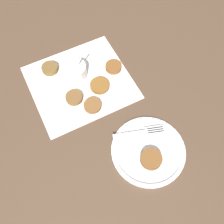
{
  "coord_description": "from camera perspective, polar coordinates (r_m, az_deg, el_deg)",
  "views": [
    {
      "loc": [
        -0.25,
        -0.46,
        0.79
      ],
      "look_at": [
        -0.0,
        -0.15,
        0.02
      ],
      "focal_mm": 42.0,
      "sensor_mm": 36.0,
      "label": 1
    }
  ],
  "objects": [
    {
      "name": "serving_plate",
      "position": [
        0.84,
        7.91,
        -8.29
      ],
      "size": [
        0.23,
        0.23,
        0.02
      ],
      "color": "silver",
      "rests_on": "ground_plane"
    },
    {
      "name": "fritter_on_plate",
      "position": [
        0.81,
        8.53,
        -10.09
      ],
      "size": [
        0.07,
        0.07,
        0.02
      ],
      "color": "brown",
      "rests_on": "serving_plate"
    },
    {
      "name": "fork",
      "position": [
        0.85,
        7.18,
        -4.25
      ],
      "size": [
        0.16,
        0.1,
        0.0
      ],
      "color": "silver",
      "rests_on": "serving_plate"
    },
    {
      "name": "fritter_3",
      "position": [
        0.91,
        -8.24,
        3.15
      ],
      "size": [
        0.06,
        0.06,
        0.02
      ],
      "color": "brown",
      "rests_on": "napkin"
    },
    {
      "name": "fritter_2",
      "position": [
        0.93,
        -2.68,
        5.81
      ],
      "size": [
        0.07,
        0.07,
        0.01
      ],
      "color": "brown",
      "rests_on": "napkin"
    },
    {
      "name": "fritter_0",
      "position": [
        0.89,
        -4.25,
        1.44
      ],
      "size": [
        0.06,
        0.06,
        0.01
      ],
      "color": "brown",
      "rests_on": "napkin"
    },
    {
      "name": "fritter_1",
      "position": [
        0.98,
        0.36,
        9.77
      ],
      "size": [
        0.06,
        0.06,
        0.02
      ],
      "color": "brown",
      "rests_on": "napkin"
    },
    {
      "name": "ground_plane",
      "position": [
        0.95,
        -5.45,
        5.72
      ],
      "size": [
        4.0,
        4.0,
        0.0
      ],
      "primitive_type": "plane",
      "color": "#4C3828"
    },
    {
      "name": "sauce_bowl",
      "position": [
        0.95,
        -8.07,
        8.77
      ],
      "size": [
        0.09,
        0.08,
        0.11
      ],
      "color": "silver",
      "rests_on": "napkin"
    },
    {
      "name": "napkin",
      "position": [
        0.96,
        -6.88,
        6.42
      ],
      "size": [
        0.4,
        0.38,
        0.0
      ],
      "color": "silver",
      "rests_on": "ground_plane"
    },
    {
      "name": "fritter_4",
      "position": [
        1.0,
        -13.36,
        9.24
      ],
      "size": [
        0.06,
        0.06,
        0.02
      ],
      "color": "brown",
      "rests_on": "napkin"
    }
  ]
}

